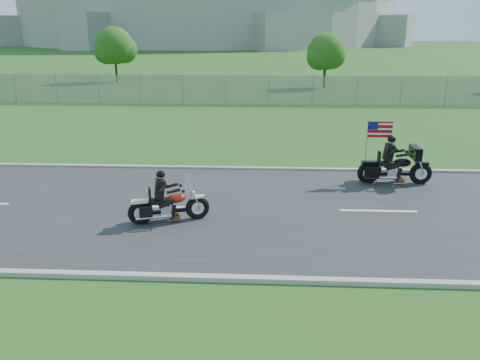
{
  "coord_description": "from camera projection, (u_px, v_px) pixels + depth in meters",
  "views": [
    {
      "loc": [
        0.67,
        -12.66,
        5.0
      ],
      "look_at": [
        0.02,
        0.0,
        0.91
      ],
      "focal_mm": 35.0,
      "sensor_mm": 36.0,
      "label": 1
    }
  ],
  "objects": [
    {
      "name": "tree_fence_near",
      "position": [
        326.0,
        54.0,
        40.94
      ],
      "size": [
        3.52,
        3.28,
        4.75
      ],
      "color": "#382316",
      "rests_on": "ground"
    },
    {
      "name": "road",
      "position": [
        239.0,
        209.0,
        13.6
      ],
      "size": [
        120.0,
        8.0,
        0.04
      ],
      "primitive_type": "cube",
      "color": "#28282B",
      "rests_on": "ground"
    },
    {
      "name": "curb_north",
      "position": [
        245.0,
        169.0,
        17.44
      ],
      "size": [
        120.0,
        0.18,
        0.12
      ],
      "primitive_type": "cube",
      "color": "#9E9B93",
      "rests_on": "ground"
    },
    {
      "name": "tree_fence_mid",
      "position": [
        115.0,
        48.0,
        45.62
      ],
      "size": [
        3.96,
        3.69,
        5.3
      ],
      "color": "#382316",
      "rests_on": "ground"
    },
    {
      "name": "fence",
      "position": [
        183.0,
        90.0,
        32.55
      ],
      "size": [
        60.0,
        0.03,
        2.0
      ],
      "primitive_type": "cube",
      "color": "gray",
      "rests_on": "ground"
    },
    {
      "name": "ground",
      "position": [
        239.0,
        210.0,
        13.6
      ],
      "size": [
        420.0,
        420.0,
        0.0
      ],
      "primitive_type": "plane",
      "color": "#214A17",
      "rests_on": "ground"
    },
    {
      "name": "motorcycle_lead",
      "position": [
        168.0,
        206.0,
        12.57
      ],
      "size": [
        2.15,
        0.98,
        1.49
      ],
      "rotation": [
        0.0,
        0.0,
        0.31
      ],
      "color": "black",
      "rests_on": "ground"
    },
    {
      "name": "motorcycle_follow",
      "position": [
        395.0,
        168.0,
        15.69
      ],
      "size": [
        2.49,
        0.82,
        2.08
      ],
      "rotation": [
        0.0,
        0.0,
        -0.0
      ],
      "color": "black",
      "rests_on": "ground"
    },
    {
      "name": "curb_south",
      "position": [
        229.0,
        279.0,
        9.74
      ],
      "size": [
        120.0,
        0.18,
        0.12
      ],
      "primitive_type": "cube",
      "color": "#9E9B93",
      "rests_on": "ground"
    }
  ]
}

